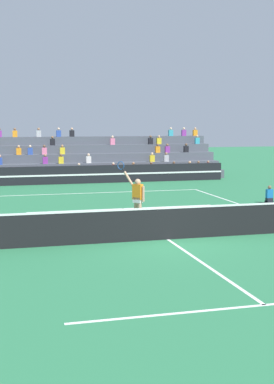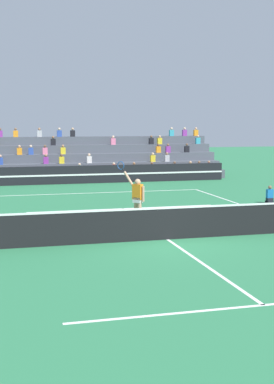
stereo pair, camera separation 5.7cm
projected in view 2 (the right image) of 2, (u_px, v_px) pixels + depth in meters
The scene contains 8 objects.
ground_plane at pixel (168, 240), 17.16m from camera, with size 120.00×120.00×0.00m, color #2D7A4C.
court_lines at pixel (168, 239), 17.16m from camera, with size 11.10×23.90×0.01m.
tennis_net at pixel (168, 223), 17.09m from camera, with size 12.00×0.10×1.10m.
sponsor_banner_wall at pixel (86, 174), 32.93m from camera, with size 18.00×0.26×1.10m.
bleacher_stand at pixel (77, 162), 36.52m from camera, with size 19.28×4.75×3.38m.
ball_kid_courtside at pixel (270, 197), 24.72m from camera, with size 0.30×0.36×0.84m.
tennis_player at pixel (137, 199), 19.42m from camera, with size 0.86×0.97×2.38m.
tennis_ball at pixel (216, 210), 22.68m from camera, with size 0.07×0.07×0.07m, color #C6DB33.
Camera 2 is at (-5.19, -16.03, 3.74)m, focal length 50.00 mm.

